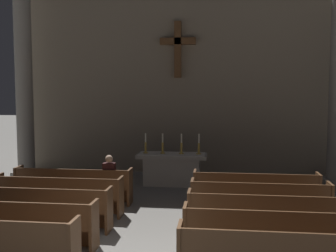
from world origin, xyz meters
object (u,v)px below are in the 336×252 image
at_px(pew_left_row_4, 58,195).
at_px(altar, 172,168).
at_px(pew_right_row_4, 260,202).
at_px(candlestick_outer_left, 146,147).
at_px(candlestick_inner_left, 163,147).
at_px(pew_left_row_5, 73,185).
at_px(pew_right_row_3, 265,216).
at_px(candlestick_outer_right, 199,148).
at_px(pew_right_row_2, 272,234).
at_px(lone_worshipper, 110,178).
at_px(pew_left_row_3, 39,208).
at_px(pew_right_row_5, 255,190).
at_px(pew_left_row_2, 16,223).
at_px(candlestick_inner_right, 181,147).
at_px(column_left_third, 24,75).

relative_size(pew_left_row_4, altar, 1.43).
xyz_separation_m(pew_right_row_4, altar, (-2.41, 3.43, 0.06)).
height_order(pew_right_row_4, candlestick_outer_left, candlestick_outer_left).
bearing_deg(candlestick_inner_left, pew_left_row_5, -131.63).
relative_size(pew_right_row_3, candlestick_outer_right, 4.93).
bearing_deg(candlestick_outer_left, pew_left_row_5, -123.30).
distance_m(pew_right_row_2, altar, 6.05).
bearing_deg(lone_worshipper, pew_left_row_5, -177.84).
bearing_deg(candlestick_outer_left, pew_left_row_3, -109.11).
xyz_separation_m(pew_right_row_4, candlestick_outer_right, (-1.56, 3.43, 0.73)).
xyz_separation_m(pew_right_row_5, candlestick_outer_right, (-1.56, 2.37, 0.73)).
xyz_separation_m(pew_left_row_2, lone_worshipper, (1.01, 3.22, 0.22)).
relative_size(candlestick_inner_right, candlestick_outer_right, 1.00).
bearing_deg(candlestick_outer_left, candlestick_inner_right, 0.00).
bearing_deg(pew_right_row_2, pew_left_row_2, 180.00).
distance_m(pew_left_row_3, lone_worshipper, 2.39).
xyz_separation_m(pew_left_row_2, pew_left_row_5, (0.00, 3.18, 0.00)).
distance_m(candlestick_inner_right, candlestick_outer_right, 0.55).
distance_m(pew_right_row_5, lone_worshipper, 3.81).
height_order(pew_left_row_4, pew_right_row_5, same).
bearing_deg(candlestick_inner_left, pew_right_row_4, -51.73).
bearing_deg(pew_left_row_4, candlestick_outer_right, 46.49).
height_order(pew_left_row_2, candlestick_inner_left, candlestick_inner_left).
relative_size(candlestick_inner_left, candlestick_outer_right, 1.00).
distance_m(column_left_third, candlestick_outer_right, 6.51).
bearing_deg(pew_left_row_5, pew_right_row_2, -33.49).
bearing_deg(candlestick_inner_left, pew_left_row_3, -115.12).
height_order(column_left_third, altar, column_left_third).
bearing_deg(pew_left_row_5, altar, 44.56).
distance_m(altar, candlestick_inner_right, 0.74).
relative_size(pew_left_row_2, candlestick_inner_left, 4.93).
height_order(pew_right_row_2, pew_right_row_5, same).
height_order(pew_left_row_5, candlestick_outer_right, candlestick_outer_right).
bearing_deg(candlestick_outer_left, pew_right_row_2, -59.61).
bearing_deg(pew_left_row_2, pew_right_row_2, 0.00).
bearing_deg(pew_right_row_4, pew_left_row_2, -156.20).
distance_m(pew_right_row_3, altar, 5.10).
bearing_deg(pew_right_row_5, altar, 135.44).
distance_m(pew_left_row_5, altar, 3.38).
bearing_deg(candlestick_outer_right, pew_left_row_5, -143.96).
xyz_separation_m(pew_right_row_3, column_left_third, (-7.60, 5.15, 3.06)).
relative_size(pew_left_row_3, pew_right_row_3, 1.00).
relative_size(altar, candlestick_outer_right, 3.44).
bearing_deg(candlestick_inner_left, lone_worshipper, -115.26).
xyz_separation_m(pew_left_row_3, pew_right_row_5, (4.81, 2.12, 0.00)).
relative_size(pew_left_row_3, pew_right_row_2, 1.00).
height_order(pew_right_row_3, pew_right_row_4, same).
xyz_separation_m(pew_left_row_3, altar, (2.41, 4.49, 0.06)).
xyz_separation_m(pew_right_row_5, candlestick_inner_left, (-2.71, 2.37, 0.73)).
xyz_separation_m(pew_left_row_4, column_left_third, (-2.79, 4.09, 3.06)).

